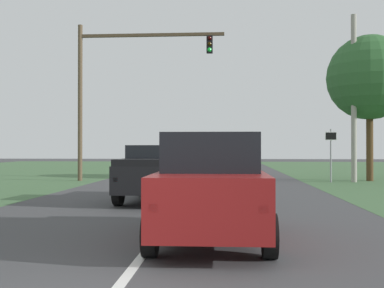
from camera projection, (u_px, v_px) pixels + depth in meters
The scene contains 7 objects.
ground_plane at pixel (186, 199), 16.60m from camera, with size 120.00×120.00×0.00m, color #424244.
red_suv_near at pixel (212, 185), 9.27m from camera, with size 2.16×4.65×2.03m.
pickup_truck_lead at pixel (158, 172), 16.06m from camera, with size 2.36×5.10×1.85m.
traffic_light at pixel (116, 78), 25.83m from camera, with size 7.82×0.40×8.34m.
keep_moving_sign at pixel (331, 148), 24.63m from camera, with size 0.60×0.09×2.71m.
oak_tree_right at pixel (370, 78), 25.84m from camera, with size 4.51×4.51×7.77m.
utility_pole_right at pixel (354, 98), 24.92m from camera, with size 0.28×0.28×8.62m, color #9E998E.
Camera 1 is at (1.35, -4.87, 1.76)m, focal length 45.44 mm.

